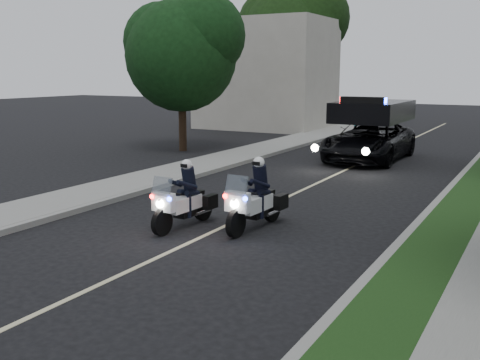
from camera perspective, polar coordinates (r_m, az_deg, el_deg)
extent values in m
plane|color=black|center=(10.78, -11.59, -9.22)|extent=(120.00, 120.00, 0.00)
cube|color=gray|center=(18.17, 20.28, -1.17)|extent=(0.20, 60.00, 0.15)
cube|color=#193814|center=(18.09, 22.47, -1.37)|extent=(1.20, 60.00, 0.16)
cube|color=gray|center=(20.97, -2.38, 1.05)|extent=(0.20, 60.00, 0.15)
cube|color=gray|center=(21.56, -4.88, 1.30)|extent=(2.00, 60.00, 0.16)
cube|color=#A8A396|center=(37.53, 2.69, 10.66)|extent=(8.00, 6.00, 7.00)
cube|color=#BFB78C|center=(19.20, 8.12, -0.19)|extent=(0.12, 50.00, 0.01)
imported|color=black|center=(24.35, 12.91, 1.99)|extent=(2.77, 5.95, 2.89)
imported|color=black|center=(32.71, 11.83, 4.26)|extent=(0.65, 1.75, 0.91)
imported|color=black|center=(32.71, 11.83, 4.26)|extent=(0.64, 0.44, 1.74)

